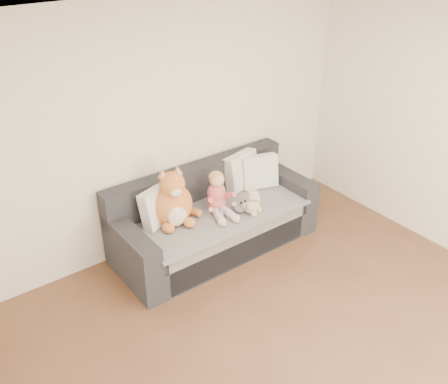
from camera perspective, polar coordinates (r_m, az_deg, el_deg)
name	(u,v)px	position (r m, az deg, el deg)	size (l,w,h in m)	color
room_shell	(315,216)	(3.67, 10.32, -2.76)	(5.00, 5.00, 5.00)	brown
sofa	(213,220)	(5.38, -1.21, -3.27)	(2.20, 0.94, 0.85)	#252529
cushion_left	(159,206)	(5.00, -7.48, -1.55)	(0.46, 0.32, 0.40)	silver
cushion_right_back	(241,171)	(5.61, 2.01, 2.46)	(0.46, 0.28, 0.41)	silver
cushion_right_front	(260,171)	(5.63, 4.08, 2.37)	(0.44, 0.30, 0.39)	silver
toddler	(218,195)	(5.14, -0.69, -0.38)	(0.31, 0.46, 0.45)	#CC4862
plush_cat	(173,202)	(4.96, -5.83, -1.16)	(0.50, 0.44, 0.64)	#B95D29
teddy_bear	(253,203)	(5.15, 3.30, -1.29)	(0.22, 0.18, 0.29)	beige
plush_cow	(240,207)	(5.18, 1.81, -1.68)	(0.13, 0.20, 0.16)	white
sippy_cup	(222,213)	(5.10, -0.29, -2.41)	(0.09, 0.06, 0.10)	purple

